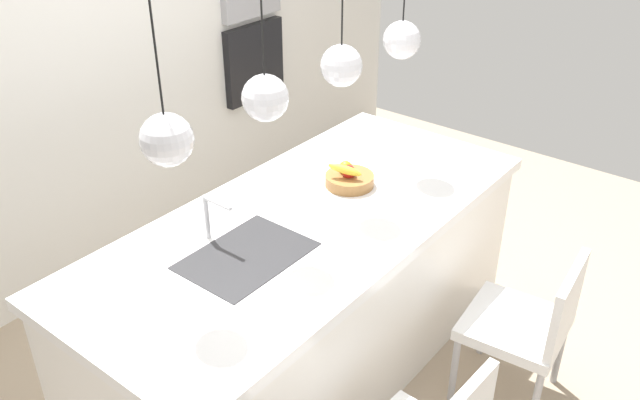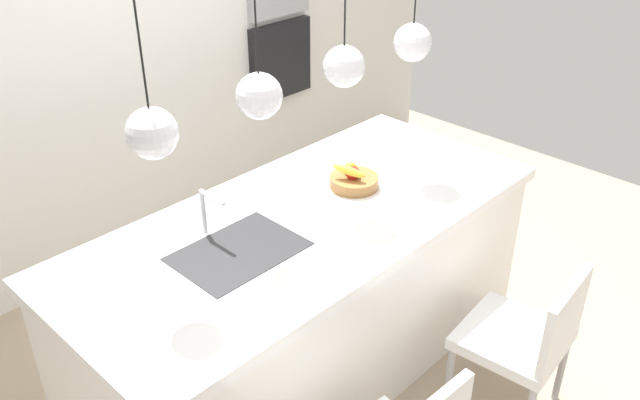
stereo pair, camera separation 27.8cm
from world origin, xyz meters
The scene contains 12 objects.
floor centered at (0.00, 0.00, 0.00)m, with size 6.60×6.60×0.00m, color tan.
back_wall centered at (0.00, 1.65, 1.30)m, with size 6.00×0.10×2.60m, color silver.
kitchen_island centered at (0.00, 0.00, 0.47)m, with size 2.48×1.10×0.93m.
sink_basin centered at (-0.42, 0.00, 0.93)m, with size 0.56×0.40×0.02m, color #2D2D30.
faucet centered at (-0.42, 0.21, 1.08)m, with size 0.02×0.17×0.22m.
fruit_bowl centered at (0.38, 0.03, 0.98)m, with size 0.26×0.26×0.15m.
oven centered at (1.31, 1.58, 1.05)m, with size 0.56×0.08×0.56m, color black.
chair_middle centered at (0.48, -0.99, 0.48)m, with size 0.51×0.51×0.84m.
pendant_light_left centered at (-0.77, 0.00, 1.62)m, with size 0.19×0.19×0.79m.
pendant_light_center_left centered at (-0.26, 0.00, 1.62)m, with size 0.19×0.19×0.79m.
pendant_light_center_right centered at (0.26, 0.00, 1.62)m, with size 0.19×0.19×0.79m.
pendant_light_right centered at (0.77, 0.00, 1.62)m, with size 0.19×0.19×0.79m.
Camera 1 is at (-2.13, -1.76, 2.62)m, focal length 37.65 mm.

